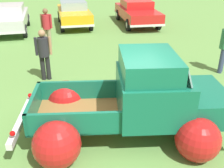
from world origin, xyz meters
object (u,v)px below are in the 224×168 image
vintage_pickup_truck (139,104)px  lane_cone_1 (217,97)px  show_car_3 (137,11)px  lane_cone_0 (163,65)px  show_car_1 (10,17)px  spectator_0 (44,52)px  spectator_1 (47,26)px  show_car_2 (74,13)px

vintage_pickup_truck → lane_cone_1: (2.48, 0.48, -0.45)m
show_car_3 → lane_cone_0: bearing=-7.5°
show_car_1 → vintage_pickup_truck: bearing=20.0°
spectator_0 → lane_cone_1: size_ratio=2.67×
lane_cone_0 → show_car_1: bearing=124.2°
spectator_0 → lane_cone_1: spectator_0 is taller
show_car_1 → spectator_1: bearing=29.7°
lane_cone_1 → spectator_1: bearing=119.7°
spectator_0 → lane_cone_0: size_ratio=2.67×
spectator_1 → lane_cone_0: 5.64m
show_car_1 → show_car_2: 3.57m
lane_cone_0 → spectator_0: bearing=170.3°
show_car_1 → lane_cone_1: show_car_1 is taller
spectator_0 → show_car_3: bearing=-33.7°
show_car_3 → spectator_1: bearing=-53.0°
spectator_1 → lane_cone_1: bearing=-121.7°
show_car_3 → lane_cone_1: size_ratio=7.77×
show_car_1 → spectator_0: (1.32, -7.12, 0.18)m
spectator_0 → lane_cone_0: spectator_0 is taller
show_car_2 → show_car_3: (3.72, -0.71, 0.01)m
vintage_pickup_truck → lane_cone_1: vintage_pickup_truck is taller
show_car_2 → spectator_0: size_ratio=2.56×
lane_cone_0 → lane_cone_1: (0.31, -2.57, 0.00)m
show_car_3 → lane_cone_1: show_car_3 is taller
show_car_3 → spectator_1: size_ratio=2.82×
vintage_pickup_truck → lane_cone_1: size_ratio=7.83×
vintage_pickup_truck → show_car_2: bearing=101.4°
show_car_1 → lane_cone_0: (5.30, -7.80, -0.47)m
show_car_2 → lane_cone_0: bearing=16.1°
show_car_3 → spectator_0: 9.03m
vintage_pickup_truck → spectator_1: vintage_pickup_truck is taller
show_car_1 → spectator_0: 7.25m
spectator_1 → lane_cone_0: bearing=-111.3°
spectator_0 → lane_cone_0: bearing=-92.2°
spectator_1 → show_car_1: bearing=54.4°
show_car_2 → spectator_1: 4.32m
show_car_1 → show_car_3: (7.27, -0.33, 0.01)m
vintage_pickup_truck → spectator_1: 7.47m
show_car_3 → lane_cone_1: 10.18m
show_car_1 → lane_cone_1: size_ratio=6.94×
vintage_pickup_truck → lane_cone_1: 2.56m
show_car_3 → lane_cone_1: bearing=-2.1°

